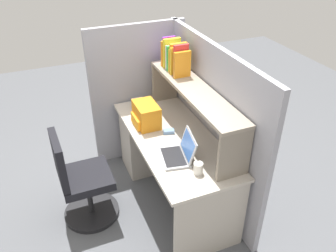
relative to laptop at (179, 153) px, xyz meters
name	(u,v)px	position (x,y,z in m)	size (l,w,h in m)	color
ground_plane	(172,194)	(-0.32, 0.08, -0.78)	(8.00, 8.00, 0.00)	#595B60
desk	(158,142)	(-0.71, 0.08, -0.38)	(1.60, 0.70, 0.73)	beige
cubicle_partition_rear	(210,123)	(-0.32, 0.46, -0.01)	(1.84, 0.05, 1.55)	#9E9EA8
cubicle_partition_left	(139,94)	(-1.17, 0.03, -0.01)	(0.05, 1.06, 1.55)	#9E9EA8
overhead_hutch	(194,98)	(-0.32, 0.28, 0.30)	(1.44, 0.28, 0.45)	gray
reference_books_on_shelf	(175,57)	(-0.75, 0.28, 0.53)	(0.38, 0.18, 0.30)	purple
laptop	(179,153)	(0.00, 0.00, 0.00)	(0.35, 0.31, 0.22)	#B7BABF
backpack	(146,115)	(-0.60, -0.08, 0.06)	(0.30, 0.23, 0.22)	orange
computer_mouse	(169,131)	(-0.39, 0.06, -0.03)	(0.06, 0.10, 0.03)	#7299C6
paper_cup	(198,168)	(0.24, 0.06, 0.00)	(0.08, 0.08, 0.10)	white
tissue_box	(139,107)	(-0.88, -0.06, 0.00)	(0.22, 0.12, 0.10)	#BFB299
office_chair	(81,184)	(-0.38, -0.80, -0.39)	(0.52, 0.52, 0.93)	black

